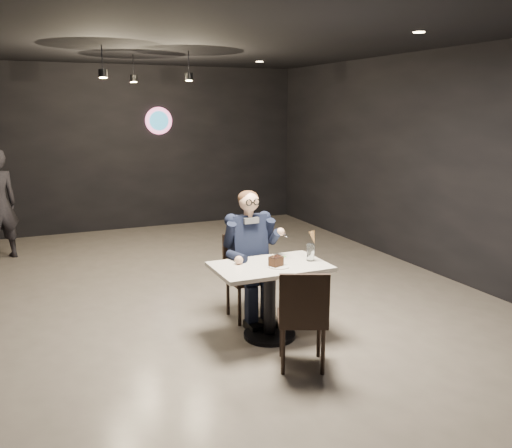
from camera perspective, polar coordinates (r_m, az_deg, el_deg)
name	(u,v)px	position (r m, az deg, el deg)	size (l,w,h in m)	color
floor	(190,308)	(6.30, -6.95, -8.81)	(9.00, 9.00, 0.00)	slate
wall_sign	(159,121)	(10.41, -10.21, 10.65)	(0.50, 0.06, 0.50)	pink
pendant_lights	(142,60)	(7.85, -11.93, 16.56)	(1.40, 1.20, 0.36)	black
main_table	(270,301)	(5.40, 1.46, -8.12)	(1.10, 0.70, 0.75)	white
chair_far	(248,277)	(5.85, -0.84, -5.62)	(0.42, 0.46, 0.92)	black
chair_near	(302,316)	(4.82, 4.87, -9.66)	(0.42, 0.46, 0.92)	black
seated_man	(248,254)	(5.77, -0.84, -3.16)	(0.60, 0.80, 1.44)	black
dessert_plate	(279,266)	(5.21, 2.43, -4.47)	(0.21, 0.21, 0.01)	white
cake_slice	(276,261)	(5.20, 2.12, -3.96)	(0.12, 0.10, 0.08)	black
mint_leaf	(284,257)	(5.22, 2.91, -3.45)	(0.06, 0.04, 0.01)	green
sundae_glass	(311,252)	(5.42, 5.76, -2.99)	(0.08, 0.08, 0.17)	silver
wafer_cone	(313,237)	(5.36, 6.03, -1.40)	(0.06, 0.06, 0.13)	#B7874B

